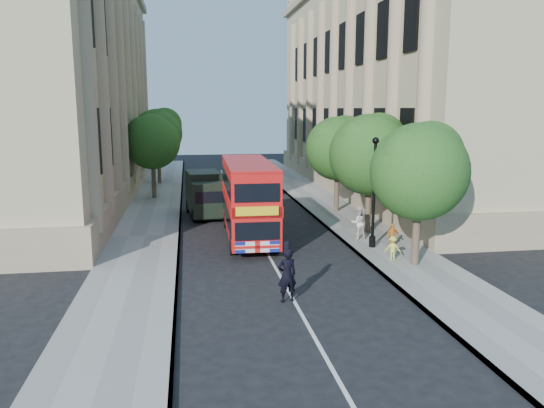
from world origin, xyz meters
name	(u,v)px	position (x,y,z in m)	size (l,w,h in m)	color
ground	(293,300)	(0.00, 0.00, 0.00)	(120.00, 120.00, 0.00)	black
pavement_right	(360,229)	(5.75, 10.00, 0.06)	(3.50, 80.00, 0.12)	gray
pavement_left	(146,237)	(-5.75, 10.00, 0.06)	(3.50, 80.00, 0.12)	gray
building_right	(404,78)	(13.80, 24.00, 9.00)	(12.00, 38.00, 18.00)	tan
building_left	(40,74)	(-13.80, 24.00, 9.00)	(12.00, 38.00, 18.00)	tan
tree_right_near	(420,166)	(5.84, 3.03, 4.25)	(4.00, 4.00, 6.08)	#473828
tree_right_mid	(370,150)	(5.84, 9.03, 4.45)	(4.20, 4.20, 6.37)	#473828
tree_right_far	(338,145)	(5.84, 15.03, 4.31)	(4.00, 4.00, 6.15)	#473828
tree_left_far	(153,138)	(-5.96, 22.03, 4.44)	(4.00, 4.00, 6.30)	#473828
tree_left_back	(158,130)	(-5.96, 30.03, 4.71)	(4.20, 4.20, 6.65)	#473828
lamp_post	(374,197)	(5.00, 6.00, 2.51)	(0.32, 0.32, 5.16)	black
double_decker_bus	(248,197)	(-0.54, 9.00, 2.14)	(2.43, 8.44, 3.87)	red
box_van	(205,195)	(-2.52, 15.11, 1.33)	(2.40, 4.91, 2.71)	black
police_constable	(287,275)	(-0.25, -0.13, 0.95)	(0.69, 0.45, 1.89)	black
woman_pedestrian	(359,223)	(4.85, 7.64, 0.94)	(0.80, 0.62, 1.65)	silver
child_a	(392,235)	(5.94, 5.86, 0.67)	(0.65, 0.27, 1.11)	orange
child_b	(393,248)	(5.11, 3.73, 0.65)	(0.68, 0.39, 1.06)	#D5D448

